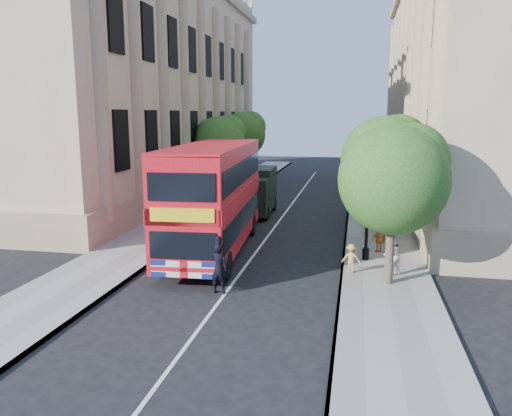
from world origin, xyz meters
The scene contains 17 objects.
ground centered at (0.00, 0.00, 0.00)m, with size 120.00×120.00×0.00m, color black.
pavement_right centered at (5.75, 10.00, 0.06)m, with size 3.50×80.00×0.12m, color gray.
pavement_left centered at (-5.75, 10.00, 0.06)m, with size 3.50×80.00×0.12m, color gray.
building_right centered at (13.80, 24.00, 9.00)m, with size 12.00×38.00×18.00m, color tan.
building_left centered at (-13.80, 24.00, 9.00)m, with size 12.00×38.00×18.00m, color tan.
tree_right_near centered at (5.84, 3.03, 4.25)m, with size 4.00×4.00×6.08m.
tree_right_mid centered at (5.84, 9.03, 4.45)m, with size 4.20×4.20×6.37m.
tree_right_far centered at (5.84, 15.03, 4.31)m, with size 4.00×4.00×6.15m.
tree_left_far centered at (-5.96, 22.03, 4.44)m, with size 4.00×4.00×6.30m.
tree_left_back centered at (-5.96, 30.03, 4.71)m, with size 4.20×4.20×6.65m.
lamp_post centered at (5.00, 6.00, 2.51)m, with size 0.32×0.32×5.16m.
double_decker_bus centered at (-1.90, 6.19, 2.71)m, with size 3.55×10.80×4.91m.
box_van centered at (-1.80, 15.28, 1.44)m, with size 2.26×5.22×2.95m.
police_constable centered at (-0.23, 1.00, 0.94)m, with size 0.68×0.45×1.87m, color black.
woman_pedestrian centered at (5.97, 4.06, 0.92)m, with size 0.77×0.60×1.59m, color silver.
child_a centered at (5.61, 7.27, 0.72)m, with size 0.70×0.29×1.20m, color orange.
child_b centered at (4.40, 4.03, 0.70)m, with size 0.75×0.43×1.16m, color gold.
Camera 1 is at (4.48, -15.53, 6.37)m, focal length 35.00 mm.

